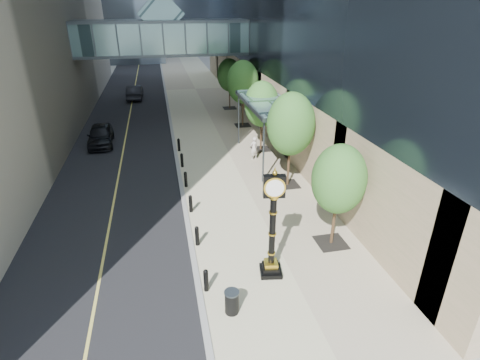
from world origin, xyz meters
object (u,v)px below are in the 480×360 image
(street_clock, at_px, (272,232))
(car_near, at_px, (100,135))
(pedestrian, at_px, (254,148))
(car_far, at_px, (135,92))
(trash_bin, at_px, (232,303))

(street_clock, height_order, car_near, street_clock)
(pedestrian, height_order, car_near, pedestrian)
(street_clock, height_order, pedestrian, street_clock)
(street_clock, relative_size, pedestrian, 2.80)
(street_clock, bearing_deg, pedestrian, 88.55)
(street_clock, distance_m, pedestrian, 12.92)
(street_clock, xyz_separation_m, pedestrian, (2.45, 12.63, -1.22))
(car_near, distance_m, car_far, 16.15)
(trash_bin, height_order, pedestrian, pedestrian)
(trash_bin, relative_size, pedestrian, 0.52)
(pedestrian, bearing_deg, trash_bin, 52.31)
(trash_bin, xyz_separation_m, car_far, (-4.73, 36.31, 0.30))
(pedestrian, distance_m, car_near, 12.77)
(trash_bin, xyz_separation_m, car_near, (-6.86, 20.30, 0.31))
(car_near, bearing_deg, street_clock, -67.13)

